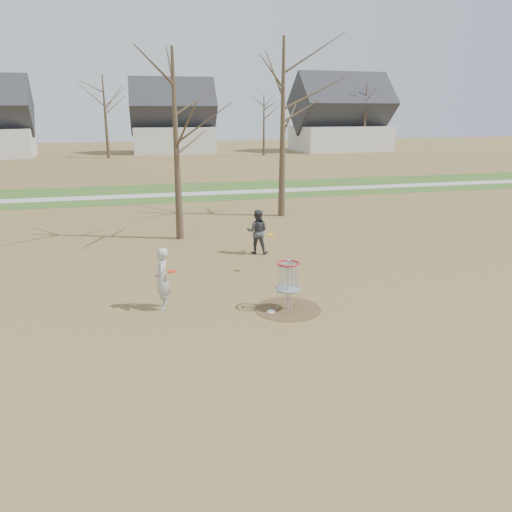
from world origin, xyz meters
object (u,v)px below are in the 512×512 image
Objects in this scene: disc_grounded at (271,312)px; disc_golf_basket at (288,277)px; player_throwing at (257,232)px; player_standing at (162,279)px.

disc_golf_basket reaches higher than disc_grounded.
player_throwing is 5.57m from disc_golf_basket.
player_standing is at bearing 160.24° from disc_grounded.
player_standing is 7.63× the size of disc_grounded.
player_standing reaches higher than disc_grounded.
player_throwing is at bearing 84.05° from disc_golf_basket.
disc_golf_basket is (0.50, 0.11, 0.89)m from disc_grounded.
player_standing is 3.36m from disc_golf_basket.
disc_grounded is 0.16× the size of disc_golf_basket.
player_throwing is 5.81m from disc_grounded.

